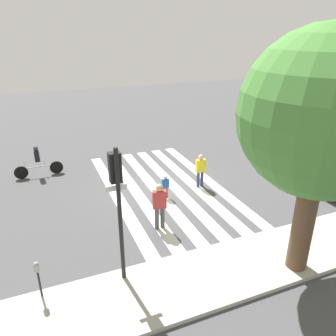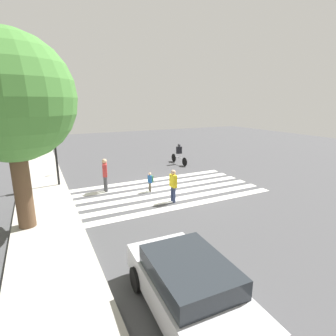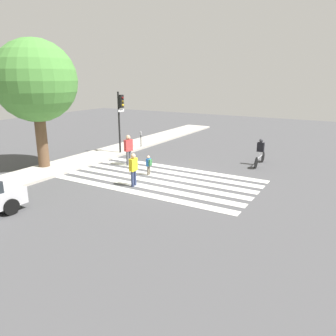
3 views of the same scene
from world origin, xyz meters
The scene contains 10 objects.
ground_plane centered at (0.00, 0.00, 0.00)m, with size 60.00×60.00×0.00m, color #444447.
sidewalk_curb centered at (0.00, 6.25, 0.07)m, with size 36.00×2.50×0.14m.
crosswalk_stripes centered at (0.00, 0.00, 0.00)m, with size 5.13×10.00×0.01m.
traffic_light centered at (3.46, 5.25, 2.96)m, with size 0.60×0.50×4.22m.
parking_meter centered at (5.76, 5.26, 0.97)m, with size 0.15×0.15×1.29m.
street_tree centered at (-1.64, 6.93, 4.90)m, with size 4.46×4.46×7.18m.
pedestrian_child_with_backpack centered at (-1.60, 0.56, 0.92)m, with size 0.45×0.24×1.63m.
pedestrian_adult_blue_shirt centered at (0.34, 0.95, 0.63)m, with size 0.30×0.25×1.07m.
pedestrian_adult_tall_backpack centered at (1.45, 3.14, 1.04)m, with size 0.55×0.35×1.83m.
cyclist_near_curb centered at (5.42, -3.67, 0.87)m, with size 2.37×0.41×1.62m.
Camera 3 is at (-13.86, -8.54, 5.13)m, focal length 35.00 mm.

